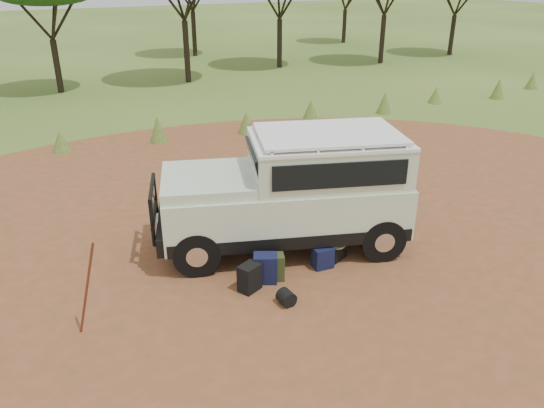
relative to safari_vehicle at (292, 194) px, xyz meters
name	(u,v)px	position (x,y,z in m)	size (l,w,h in m)	color
ground	(280,265)	(-0.60, -0.64, -1.18)	(140.00, 140.00, 0.00)	#436524
dirt_clearing	(280,265)	(-0.60, -0.64, -1.17)	(23.00, 23.00, 0.01)	brown
grass_fringe	(163,131)	(-0.48, 8.03, -0.77)	(36.60, 1.60, 0.90)	#436524
safari_vehicle	(292,194)	(0.00, 0.00, 0.00)	(5.32, 3.38, 2.44)	silver
walking_staff	(87,289)	(-4.24, -1.15, -0.35)	(0.04, 0.04, 1.70)	#5F2916
backpack_black	(250,278)	(-1.49, -1.16, -0.92)	(0.38, 0.28, 0.52)	black
backpack_navy	(265,268)	(-1.11, -1.03, -0.89)	(0.43, 0.31, 0.56)	#13193C
backpack_olive	(274,267)	(-0.94, -1.03, -0.92)	(0.37, 0.27, 0.52)	#34401D
duffel_navy	(323,258)	(0.11, -1.06, -0.96)	(0.38, 0.29, 0.43)	#13193C
hard_case	(335,252)	(0.51, -0.89, -1.02)	(0.44, 0.31, 0.31)	black
stuff_sack	(286,298)	(-1.10, -1.85, -1.04)	(0.27, 0.27, 0.27)	black
safari_hat	(335,243)	(0.51, -0.89, -0.82)	(0.41, 0.41, 0.12)	beige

